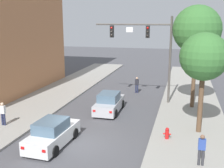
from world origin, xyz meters
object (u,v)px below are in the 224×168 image
Objects in this scene: traffic_signal_mast at (148,43)px; car_following_white at (53,134)px; pedestrian_crossing_road at (137,84)px; pedestrian_sidewalk_right_walker at (202,148)px; street_tree_second at (197,30)px; street_tree_nearest at (204,57)px; pedestrian_sidewalk_left_walker at (3,113)px; car_lead_silver at (109,103)px; fire_hydrant at (167,133)px.

traffic_signal_mast is 12.06m from car_following_white.
pedestrian_sidewalk_right_walker reaches higher than pedestrian_crossing_road.
car_following_white is at bearing -130.64° from street_tree_second.
pedestrian_sidewalk_right_walker is 6.04m from street_tree_nearest.
pedestrian_sidewalk_right_walker is at bearing -67.94° from pedestrian_crossing_road.
pedestrian_sidewalk_left_walker is at bearing 170.09° from pedestrian_sidewalk_right_walker.
car_lead_silver reaches higher than fire_hydrant.
pedestrian_crossing_road reaches higher than car_following_white.
car_lead_silver is 2.60× the size of pedestrian_sidewalk_left_walker.
street_tree_second is at bearing -36.56° from pedestrian_crossing_road.
traffic_signal_mast reaches higher than pedestrian_crossing_road.
street_tree_second reaches higher than pedestrian_sidewalk_right_walker.
fire_hydrant is (6.54, 2.35, -0.22)m from car_following_white.
street_tree_second reaches higher than pedestrian_sidewalk_left_walker.
fire_hydrant is 9.50m from street_tree_second.
car_lead_silver is 0.99× the size of car_following_white.
car_lead_silver is 7.10m from car_following_white.
fire_hydrant is (11.17, 0.57, -0.56)m from pedestrian_sidewalk_left_walker.
pedestrian_crossing_road is 2.28× the size of fire_hydrant.
street_tree_second is (12.78, 7.72, 5.49)m from pedestrian_sidewalk_left_walker.
street_tree_nearest reaches higher than pedestrian_crossing_road.
pedestrian_sidewalk_right_walker is at bearing -90.93° from street_tree_nearest.
car_lead_silver is at bearing 39.60° from pedestrian_sidewalk_left_walker.
street_tree_second is at bearing 49.36° from car_following_white.
pedestrian_crossing_road is at bearing 112.06° from pedestrian_sidewalk_right_walker.
pedestrian_sidewalk_left_walker is at bearing -140.40° from car_lead_silver.
street_tree_second is (1.60, 7.14, 6.05)m from fire_hydrant.
fire_hydrant is at bearing 2.94° from pedestrian_sidewalk_left_walker.
pedestrian_crossing_road is at bearing 108.87° from fire_hydrant.
car_lead_silver is 0.51× the size of street_tree_second.
fire_hydrant is at bearing -139.08° from street_tree_nearest.
street_tree_nearest reaches higher than pedestrian_sidewalk_right_walker.
street_tree_nearest reaches higher than car_lead_silver.
pedestrian_sidewalk_left_walker is 15.90m from street_tree_second.
street_tree_second is (-0.33, 5.46, 1.50)m from street_tree_nearest.
traffic_signal_mast reaches higher than car_lead_silver.
street_tree_nearest is 0.77× the size of street_tree_second.
street_tree_nearest is at bearing -22.83° from car_lead_silver.
pedestrian_sidewalk_left_walker is (-4.63, 1.77, 0.34)m from car_following_white.
pedestrian_sidewalk_left_walker is 13.85m from pedestrian_crossing_road.
traffic_signal_mast is 4.57× the size of pedestrian_sidewalk_left_walker.
street_tree_nearest reaches higher than fire_hydrant.
traffic_signal_mast is 13.02m from pedestrian_sidewalk_left_walker.
traffic_signal_mast is at bearing 111.23° from pedestrian_sidewalk_right_walker.
pedestrian_sidewalk_left_walker is 13.89m from street_tree_nearest.
pedestrian_sidewalk_left_walker is at bearing -177.06° from fire_hydrant.
fire_hydrant is (3.81, -11.16, -0.41)m from pedestrian_crossing_road.
street_tree_second is at bearing 21.39° from car_lead_silver.
pedestrian_sidewalk_right_walker is at bearing -88.51° from street_tree_second.
pedestrian_sidewalk_left_walker reaches higher than fire_hydrant.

